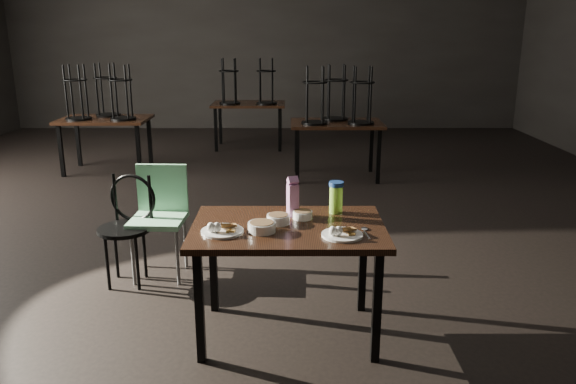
{
  "coord_description": "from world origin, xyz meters",
  "views": [
    {
      "loc": [
        0.41,
        -5.3,
        1.92
      ],
      "look_at": [
        0.42,
        -1.61,
        0.85
      ],
      "focal_mm": 35.0,
      "sensor_mm": 36.0,
      "label": 1
    }
  ],
  "objects_px": {
    "juice_carton": "(293,198)",
    "water_bottle": "(336,197)",
    "main_table": "(288,237)",
    "bentwood_chair": "(128,220)",
    "school_chair": "(160,210)"
  },
  "relations": [
    {
      "from": "juice_carton",
      "to": "water_bottle",
      "type": "distance_m",
      "value": 0.29
    },
    {
      "from": "main_table",
      "to": "water_bottle",
      "type": "distance_m",
      "value": 0.44
    },
    {
      "from": "bentwood_chair",
      "to": "school_chair",
      "type": "distance_m",
      "value": 0.27
    },
    {
      "from": "main_table",
      "to": "school_chair",
      "type": "distance_m",
      "value": 1.42
    },
    {
      "from": "water_bottle",
      "to": "school_chair",
      "type": "distance_m",
      "value": 1.56
    },
    {
      "from": "main_table",
      "to": "juice_carton",
      "type": "distance_m",
      "value": 0.28
    },
    {
      "from": "juice_carton",
      "to": "bentwood_chair",
      "type": "xyz_separation_m",
      "value": [
        -1.27,
        0.63,
        -0.37
      ]
    },
    {
      "from": "juice_carton",
      "to": "bentwood_chair",
      "type": "bearing_deg",
      "value": 153.63
    },
    {
      "from": "main_table",
      "to": "juice_carton",
      "type": "xyz_separation_m",
      "value": [
        0.03,
        0.19,
        0.2
      ]
    },
    {
      "from": "water_bottle",
      "to": "bentwood_chair",
      "type": "relative_size",
      "value": 0.25
    },
    {
      "from": "water_bottle",
      "to": "school_chair",
      "type": "height_order",
      "value": "water_bottle"
    },
    {
      "from": "bentwood_chair",
      "to": "school_chair",
      "type": "height_order",
      "value": "school_chair"
    },
    {
      "from": "main_table",
      "to": "water_bottle",
      "type": "xyz_separation_m",
      "value": [
        0.32,
        0.25,
        0.19
      ]
    },
    {
      "from": "school_chair",
      "to": "water_bottle",
      "type": "bearing_deg",
      "value": -25.9
    },
    {
      "from": "water_bottle",
      "to": "main_table",
      "type": "bearing_deg",
      "value": -142.02
    }
  ]
}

